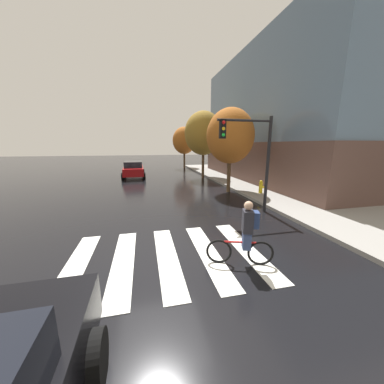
{
  "coord_description": "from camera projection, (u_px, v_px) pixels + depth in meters",
  "views": [
    {
      "loc": [
        -0.28,
        -5.33,
        3.02
      ],
      "look_at": [
        1.54,
        2.68,
        1.19
      ],
      "focal_mm": 19.86,
      "sensor_mm": 36.0,
      "label": 1
    }
  ],
  "objects": [
    {
      "name": "ground_plane",
      "position": [
        159.0,
        258.0,
        5.8
      ],
      "size": [
        120.0,
        120.0,
        0.0
      ],
      "primitive_type": "plane",
      "color": "black"
    },
    {
      "name": "crosswalk_stripes",
      "position": [
        167.0,
        257.0,
        5.84
      ],
      "size": [
        5.19,
        3.7,
        0.01
      ],
      "color": "silver",
      "rests_on": "ground"
    },
    {
      "name": "sedan_mid",
      "position": [
        133.0,
        169.0,
        19.9
      ],
      "size": [
        2.15,
        4.42,
        1.51
      ],
      "color": "maroon",
      "rests_on": "ground"
    },
    {
      "name": "cyclist",
      "position": [
        246.0,
        234.0,
        5.31
      ],
      "size": [
        1.64,
        0.59,
        1.69
      ],
      "color": "black",
      "rests_on": "ground"
    },
    {
      "name": "traffic_light_near",
      "position": [
        251.0,
        149.0,
        9.04
      ],
      "size": [
        2.47,
        0.28,
        4.2
      ],
      "color": "black",
      "rests_on": "ground"
    },
    {
      "name": "fire_hydrant",
      "position": [
        261.0,
        187.0,
        12.84
      ],
      "size": [
        0.33,
        0.22,
        0.78
      ],
      "color": "gold",
      "rests_on": "sidewalk"
    },
    {
      "name": "street_tree_near",
      "position": [
        230.0,
        136.0,
        13.19
      ],
      "size": [
        2.95,
        2.95,
        5.25
      ],
      "color": "#4C3823",
      "rests_on": "ground"
    },
    {
      "name": "street_tree_mid",
      "position": [
        203.0,
        133.0,
        18.89
      ],
      "size": [
        3.34,
        3.34,
        5.94
      ],
      "color": "#4C3823",
      "rests_on": "ground"
    },
    {
      "name": "street_tree_far",
      "position": [
        184.0,
        141.0,
        27.03
      ],
      "size": [
        2.95,
        2.95,
        5.24
      ],
      "color": "#4C3823",
      "rests_on": "ground"
    },
    {
      "name": "corner_building",
      "position": [
        339.0,
        121.0,
        19.09
      ],
      "size": [
        18.92,
        18.07,
        10.39
      ],
      "color": "brown",
      "rests_on": "ground"
    }
  ]
}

